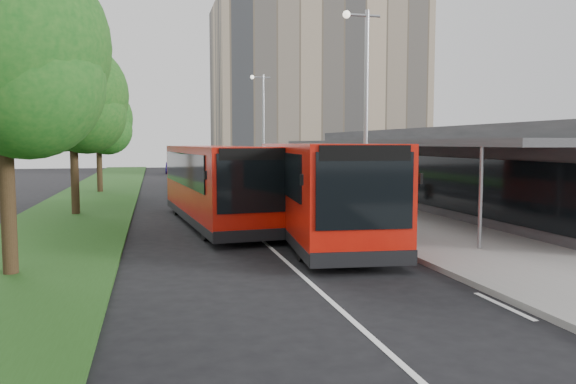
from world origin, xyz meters
The scene contains 18 objects.
ground centered at (0.00, 0.00, 0.00)m, with size 120.00×120.00×0.00m, color black.
pavement centered at (6.00, 20.00, 0.07)m, with size 5.00×80.00×0.15m, color slate.
grass_verge centered at (-7.00, 20.00, 0.05)m, with size 5.00×80.00×0.10m, color #204717.
lane_centre_line centered at (0.00, 15.00, 0.01)m, with size 0.12×70.00×0.01m, color silver.
kerb_dashes centered at (3.30, 19.00, 0.01)m, with size 0.12×56.00×0.01m.
office_block centered at (14.00, 42.00, 9.00)m, with size 22.00×12.00×18.00m, color tan.
station_building centered at (10.86, 8.00, 2.04)m, with size 7.70×26.00×4.00m.
tree_near centered at (-7.01, -2.95, 5.26)m, with size 5.07×5.07×8.14m.
tree_mid centered at (-7.01, 9.05, 5.09)m, with size 4.90×4.90×7.88m.
tree_far centered at (-7.01, 21.05, 4.59)m, with size 4.45×4.45×7.11m.
lamp_post_near centered at (4.12, 2.00, 4.72)m, with size 1.44×0.28×8.00m.
lamp_post_far centered at (4.12, 22.00, 4.72)m, with size 1.44×0.28×8.00m.
bus_main centered at (1.98, 0.75, 1.67)m, with size 3.92×11.73×3.27m.
bus_second centered at (-1.05, 4.76, 1.62)m, with size 3.88×11.36×3.16m.
litter_bin centered at (5.19, 11.31, 0.56)m, with size 0.46×0.46×0.82m, color #3C2618.
bollard centered at (4.65, 16.89, 0.66)m, with size 0.16×0.16×1.02m, color yellow.
car_near centered at (2.33, 38.08, 0.65)m, with size 1.54×3.83×1.30m, color #57140C.
car_far centered at (-1.59, 44.23, 0.60)m, with size 1.27×3.66×1.20m, color navy.
Camera 1 is at (-3.54, -17.78, 3.29)m, focal length 35.00 mm.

